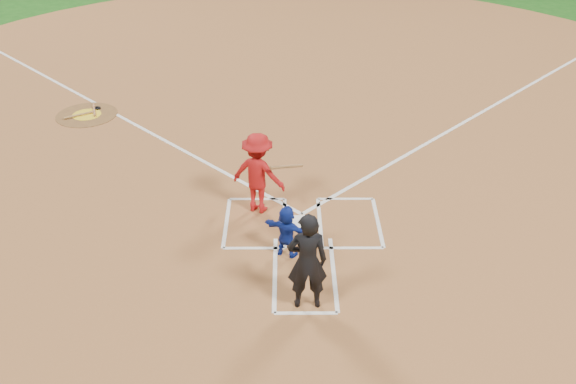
{
  "coord_description": "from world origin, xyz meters",
  "views": [
    {
      "loc": [
        -0.34,
        -11.14,
        7.57
      ],
      "look_at": [
        -0.3,
        -0.4,
        1.0
      ],
      "focal_mm": 40.0,
      "sensor_mm": 36.0,
      "label": 1
    }
  ],
  "objects_px": {
    "umpire": "(307,261)",
    "home_plate": "(302,222)",
    "catcher": "(287,231)",
    "batter_at_plate": "(258,173)",
    "on_deck_circle": "(87,115)"
  },
  "relations": [
    {
      "from": "batter_at_plate",
      "to": "on_deck_circle",
      "type": "bearing_deg",
      "value": 135.73
    },
    {
      "from": "batter_at_plate",
      "to": "umpire",
      "type": "bearing_deg",
      "value": -73.0
    },
    {
      "from": "catcher",
      "to": "batter_at_plate",
      "type": "distance_m",
      "value": 1.76
    },
    {
      "from": "home_plate",
      "to": "batter_at_plate",
      "type": "distance_m",
      "value": 1.38
    },
    {
      "from": "batter_at_plate",
      "to": "home_plate",
      "type": "bearing_deg",
      "value": -28.5
    },
    {
      "from": "catcher",
      "to": "batter_at_plate",
      "type": "relative_size",
      "value": 0.6
    },
    {
      "from": "on_deck_circle",
      "to": "batter_at_plate",
      "type": "distance_m",
      "value": 7.07
    },
    {
      "from": "home_plate",
      "to": "umpire",
      "type": "bearing_deg",
      "value": 90.32
    },
    {
      "from": "catcher",
      "to": "umpire",
      "type": "height_order",
      "value": "umpire"
    },
    {
      "from": "umpire",
      "to": "home_plate",
      "type": "bearing_deg",
      "value": -92.62
    },
    {
      "from": "catcher",
      "to": "umpire",
      "type": "relative_size",
      "value": 0.57
    },
    {
      "from": "on_deck_circle",
      "to": "catcher",
      "type": "bearing_deg",
      "value": -49.2
    },
    {
      "from": "home_plate",
      "to": "catcher",
      "type": "relative_size",
      "value": 0.55
    },
    {
      "from": "on_deck_circle",
      "to": "catcher",
      "type": "height_order",
      "value": "catcher"
    },
    {
      "from": "on_deck_circle",
      "to": "umpire",
      "type": "distance_m",
      "value": 9.99
    }
  ]
}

